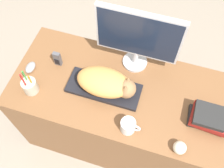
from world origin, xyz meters
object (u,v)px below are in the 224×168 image
object	(u,v)px
monitor	(138,37)
pen_cup	(30,86)
phone	(57,59)
coffee_mug	(128,126)
keyboard	(104,88)
baseball	(180,148)
computer_mouse	(30,67)
cat	(107,83)
book_stack	(209,118)

from	to	relation	value
monitor	pen_cup	size ratio (longest dim) A/B	2.46
phone	coffee_mug	bearing A→B (deg)	-28.15
keyboard	phone	size ratio (longest dim) A/B	4.07
pen_cup	monitor	bearing A→B (deg)	35.17
baseball	phone	bearing A→B (deg)	158.81
computer_mouse	coffee_mug	size ratio (longest dim) A/B	0.77
keyboard	cat	distance (m)	0.08
keyboard	phone	distance (m)	0.35
book_stack	coffee_mug	bearing A→B (deg)	-156.58
monitor	book_stack	bearing A→B (deg)	-28.69
baseball	book_stack	xyz separation A→B (m)	(0.12, 0.21, 0.01)
computer_mouse	coffee_mug	world-z (taller)	coffee_mug
phone	computer_mouse	bearing A→B (deg)	-149.65
cat	book_stack	size ratio (longest dim) A/B	1.56
monitor	pen_cup	world-z (taller)	monitor
keyboard	book_stack	world-z (taller)	book_stack
computer_mouse	phone	distance (m)	0.18
baseball	cat	bearing A→B (deg)	153.94
cat	phone	world-z (taller)	cat
monitor	cat	bearing A→B (deg)	-112.73
monitor	baseball	size ratio (longest dim) A/B	6.86
cat	computer_mouse	xyz separation A→B (m)	(-0.51, 0.00, -0.07)
monitor	pen_cup	distance (m)	0.69
computer_mouse	pen_cup	size ratio (longest dim) A/B	0.44
monitor	book_stack	xyz separation A→B (m)	(0.49, -0.27, -0.20)
phone	book_stack	size ratio (longest dim) A/B	0.48
baseball	book_stack	distance (m)	0.24
computer_mouse	pen_cup	bearing A→B (deg)	-61.71
computer_mouse	phone	size ratio (longest dim) A/B	0.80
computer_mouse	book_stack	world-z (taller)	book_stack
cat	monitor	xyz separation A→B (m)	(0.10, 0.25, 0.16)
book_stack	cat	bearing A→B (deg)	177.85
monitor	phone	size ratio (longest dim) A/B	4.53
coffee_mug	computer_mouse	bearing A→B (deg)	163.88
keyboard	computer_mouse	world-z (taller)	computer_mouse
keyboard	coffee_mug	distance (m)	0.29
book_stack	phone	bearing A→B (deg)	173.19
cat	monitor	bearing A→B (deg)	67.27
cat	pen_cup	size ratio (longest dim) A/B	1.77
monitor	computer_mouse	xyz separation A→B (m)	(-0.61, -0.24, -0.23)
computer_mouse	coffee_mug	distance (m)	0.72
monitor	book_stack	world-z (taller)	monitor
coffee_mug	baseball	bearing A→B (deg)	-6.27
monitor	computer_mouse	bearing A→B (deg)	-158.36
computer_mouse	baseball	distance (m)	1.01
baseball	computer_mouse	bearing A→B (deg)	166.69
computer_mouse	monitor	bearing A→B (deg)	21.64
pen_cup	book_stack	bearing A→B (deg)	6.26
cat	monitor	size ratio (longest dim) A/B	0.72
computer_mouse	pen_cup	distance (m)	0.16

